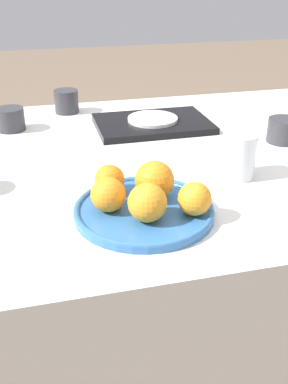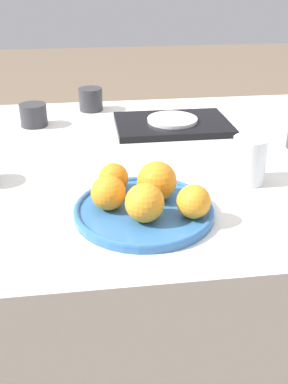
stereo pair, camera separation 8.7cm
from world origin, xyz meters
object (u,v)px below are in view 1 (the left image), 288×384
at_px(orange_1, 147,203).
at_px(cup_2, 284,130).
at_px(side_plate, 153,119).
at_px(orange_3, 110,180).
at_px(orange_2, 155,180).
at_px(cup_3, 11,119).
at_px(cup_1, 66,101).
at_px(orange_0, 195,199).
at_px(fruit_platter, 144,210).
at_px(orange_4, 108,195).
at_px(serving_tray, 153,124).
at_px(water_glass, 239,156).

bearing_deg(orange_1, cup_2, 35.65).
bearing_deg(side_plate, orange_3, -116.18).
height_order(orange_2, cup_3, orange_2).
xyz_separation_m(side_plate, cup_1, (-0.24, 0.21, 0.01)).
xyz_separation_m(cup_2, cup_3, (-0.73, 0.28, 0.00)).
bearing_deg(cup_2, orange_2, -149.42).
bearing_deg(orange_0, cup_3, 119.25).
bearing_deg(fruit_platter, orange_1, -96.13).
bearing_deg(fruit_platter, orange_2, 49.72).
bearing_deg(orange_4, orange_1, -40.61).
xyz_separation_m(orange_0, cup_3, (-0.35, 0.62, -0.01)).
height_order(orange_3, cup_2, orange_3).
bearing_deg(serving_tray, orange_0, -96.88).
height_order(orange_0, cup_2, orange_0).
bearing_deg(orange_3, side_plate, 63.82).
height_order(serving_tray, cup_2, cup_2).
relative_size(fruit_platter, cup_3, 3.44).
relative_size(water_glass, cup_2, 1.19).
xyz_separation_m(orange_1, cup_2, (0.48, 0.34, -0.02)).
relative_size(fruit_platter, cup_1, 3.57).
relative_size(orange_3, cup_2, 0.70).
bearing_deg(orange_4, orange_3, 77.86).
xyz_separation_m(orange_2, cup_1, (-0.12, 0.68, -0.02)).
height_order(orange_1, cup_2, orange_1).
bearing_deg(orange_3, orange_4, -102.14).
bearing_deg(water_glass, side_plate, 104.12).
xyz_separation_m(orange_0, orange_4, (-0.16, 0.05, 0.00)).
distance_m(orange_2, orange_4, 0.10).
bearing_deg(fruit_platter, serving_tray, 72.96).
distance_m(orange_3, cup_1, 0.63).
bearing_deg(cup_3, orange_1, -67.71).
relative_size(orange_0, side_plate, 0.43).
bearing_deg(serving_tray, orange_4, -114.31).
bearing_deg(serving_tray, orange_2, -104.78).
xyz_separation_m(orange_3, orange_4, (-0.02, -0.07, 0.00)).
distance_m(orange_2, serving_tray, 0.49).
xyz_separation_m(serving_tray, cup_2, (0.32, -0.21, 0.02)).
relative_size(orange_0, cup_2, 0.74).
xyz_separation_m(orange_3, water_glass, (0.31, 0.04, 0.01)).
bearing_deg(cup_2, orange_4, -152.03).
bearing_deg(orange_0, orange_4, 161.00).
distance_m(fruit_platter, orange_0, 0.11).
bearing_deg(orange_4, fruit_platter, -8.40).
relative_size(orange_0, orange_3, 1.05).
distance_m(orange_4, side_plate, 0.54).
bearing_deg(orange_0, fruit_platter, 153.58).
distance_m(orange_1, water_glass, 0.30).
bearing_deg(orange_2, orange_3, 152.01).
height_order(fruit_platter, water_glass, water_glass).
bearing_deg(cup_1, side_plate, -41.32).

